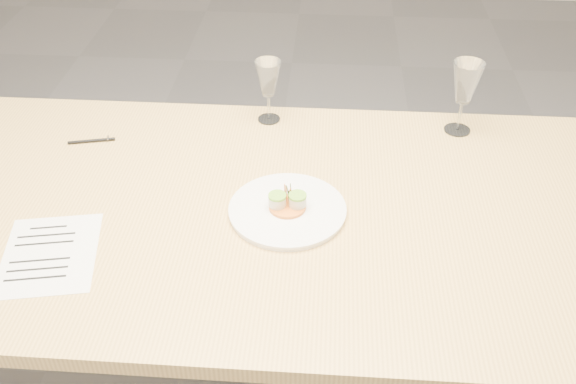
# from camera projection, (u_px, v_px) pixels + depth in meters

# --- Properties ---
(ground) EXTENTS (7.00, 7.00, 0.00)m
(ground) POSITION_uv_depth(u_px,v_px,m) (245.00, 384.00, 2.09)
(ground) COLOR slate
(ground) RESTS_ON ground
(dining_table) EXTENTS (2.40, 1.00, 0.75)m
(dining_table) POSITION_uv_depth(u_px,v_px,m) (234.00, 225.00, 1.67)
(dining_table) COLOR #DEB160
(dining_table) RESTS_ON ground
(dinner_plate) EXTENTS (0.29, 0.29, 0.08)m
(dinner_plate) POSITION_uv_depth(u_px,v_px,m) (288.00, 209.00, 1.60)
(dinner_plate) COLOR white
(dinner_plate) RESTS_ON dining_table
(recipe_sheet) EXTENTS (0.26, 0.31, 0.00)m
(recipe_sheet) POSITION_uv_depth(u_px,v_px,m) (50.00, 254.00, 1.48)
(recipe_sheet) COLOR white
(recipe_sheet) RESTS_ON dining_table
(ballpoint_pen) EXTENTS (0.13, 0.04, 0.01)m
(ballpoint_pen) POSITION_uv_depth(u_px,v_px,m) (92.00, 141.00, 1.86)
(ballpoint_pen) COLOR black
(ballpoint_pen) RESTS_ON dining_table
(wine_glass_1) EXTENTS (0.08, 0.08, 0.19)m
(wine_glass_1) POSITION_uv_depth(u_px,v_px,m) (268.00, 80.00, 1.88)
(wine_glass_1) COLOR white
(wine_glass_1) RESTS_ON dining_table
(wine_glass_2) EXTENTS (0.09, 0.09, 0.22)m
(wine_glass_2) POSITION_uv_depth(u_px,v_px,m) (466.00, 84.00, 1.82)
(wine_glass_2) COLOR white
(wine_glass_2) RESTS_ON dining_table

